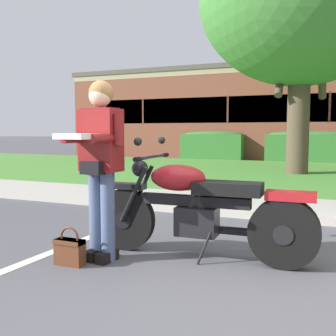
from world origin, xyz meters
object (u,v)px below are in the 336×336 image
object	(u,v)px
rider_person	(100,156)
brick_building	(332,115)
hedge_left	(213,145)
hedge_center_left	(309,146)
motorcycle	(208,210)
handbag	(70,250)

from	to	relation	value
rider_person	brick_building	xyz separation A→B (m)	(1.61, 18.52, 1.03)
hedge_left	hedge_center_left	bearing A→B (deg)	0.00
motorcycle	brick_building	bearing A→B (deg)	87.80
handbag	hedge_left	distance (m)	13.82
rider_person	brick_building	bearing A→B (deg)	85.03
motorcycle	hedge_center_left	world-z (taller)	hedge_center_left
rider_person	hedge_center_left	size ratio (longest dim) A/B	0.53
motorcycle	rider_person	world-z (taller)	rider_person
motorcycle	rider_person	xyz separation A→B (m)	(-0.92, -0.46, 0.53)
motorcycle	handbag	size ratio (longest dim) A/B	6.23
rider_person	motorcycle	bearing A→B (deg)	26.77
rider_person	handbag	size ratio (longest dim) A/B	4.74
motorcycle	hedge_center_left	size ratio (longest dim) A/B	0.69
motorcycle	hedge_center_left	bearing A→B (deg)	90.00
brick_building	motorcycle	bearing A→B (deg)	-92.20
hedge_center_left	brick_building	distance (m)	5.43
rider_person	hedge_center_left	world-z (taller)	rider_person
brick_building	handbag	bearing A→B (deg)	-95.51
hedge_left	brick_building	size ratio (longest dim) A/B	0.11
hedge_left	brick_building	xyz separation A→B (m)	(4.56, 5.21, 1.39)
rider_person	brick_building	world-z (taller)	brick_building
motorcycle	hedge_left	bearing A→B (deg)	106.75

